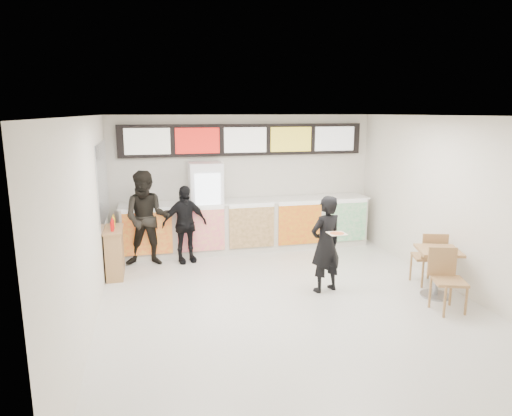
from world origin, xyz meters
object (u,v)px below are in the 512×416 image
object	(u,v)px
customer_left	(147,218)
customer_mid	(185,224)
service_counter	(248,225)
customer_main	(326,244)
drinks_fridge	(206,208)
cafe_table	(437,264)
condiment_ledge	(115,252)

from	to	relation	value
customer_left	customer_mid	size ratio (longest dim) A/B	1.20
service_counter	customer_left	size ratio (longest dim) A/B	2.88
customer_main	customer_left	bearing A→B (deg)	-53.88
customer_left	drinks_fridge	bearing A→B (deg)	32.31
customer_main	drinks_fridge	bearing A→B (deg)	-75.83
drinks_fridge	cafe_table	bearing A→B (deg)	-44.49
customer_mid	cafe_table	size ratio (longest dim) A/B	0.93
cafe_table	customer_left	bearing A→B (deg)	167.04
customer_left	customer_mid	bearing A→B (deg)	8.51
customer_main	customer_left	xyz separation A→B (m)	(-2.97, 2.15, 0.12)
customer_mid	condiment_ledge	world-z (taller)	customer_mid
service_counter	cafe_table	distance (m)	4.19
drinks_fridge	customer_mid	world-z (taller)	drinks_fridge
condiment_ledge	service_counter	bearing A→B (deg)	21.09
customer_main	cafe_table	size ratio (longest dim) A/B	0.97
customer_mid	customer_main	bearing A→B (deg)	-57.43
service_counter	customer_main	size ratio (longest dim) A/B	3.30
customer_main	condiment_ledge	xyz separation A→B (m)	(-3.58, 1.61, -0.37)
drinks_fridge	customer_main	xyz separation A→B (m)	(1.70, -2.71, -0.16)
customer_mid	cafe_table	world-z (taller)	customer_mid
service_counter	customer_main	world-z (taller)	customer_main
condiment_ledge	drinks_fridge	bearing A→B (deg)	30.36
customer_main	customer_mid	distance (m)	3.09
customer_main	customer_mid	world-z (taller)	customer_main
cafe_table	condiment_ledge	world-z (taller)	condiment_ledge
drinks_fridge	condiment_ledge	distance (m)	2.25
customer_left	cafe_table	world-z (taller)	customer_left
service_counter	customer_left	world-z (taller)	customer_left
drinks_fridge	condiment_ledge	bearing A→B (deg)	-149.64
customer_left	cafe_table	size ratio (longest dim) A/B	1.11
service_counter	cafe_table	size ratio (longest dim) A/B	3.21
service_counter	customer_main	xyz separation A→B (m)	(0.76, -2.70, 0.27)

